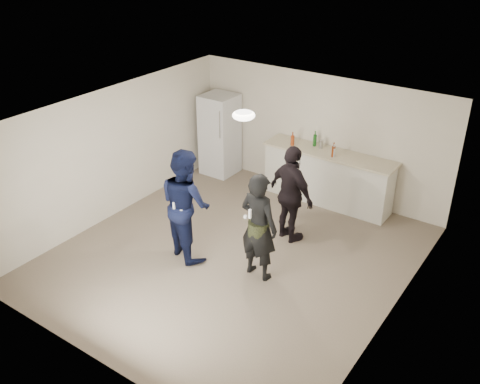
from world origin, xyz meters
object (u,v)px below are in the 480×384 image
Objects in this scene: spectator at (291,195)px; man at (186,204)px; shaker at (321,144)px; fridge at (220,135)px; woman at (259,226)px; counter at (327,178)px.

man is at bearing 69.75° from spectator.
man reaches higher than shaker.
shaker is (2.38, 0.17, 0.28)m from fridge.
woman is at bearing -152.53° from man.
man is 1.85m from spectator.
spectator is (1.21, 1.40, -0.07)m from man.
counter is at bearing -66.15° from spectator.
man is (1.50, -2.97, 0.07)m from fridge.
counter is 1.68m from spectator.
counter is at bearing 1.53° from fridge.
shaker is at bearing -85.30° from man.
spectator is at bearing -79.13° from shaker.
woman is at bearing -81.26° from shaker.
man reaches higher than woman.
shaker is 0.10× the size of spectator.
fridge is at bearing -42.87° from man.
fridge is at bearing -40.46° from woman.
shaker is 1.79m from spectator.
counter is 15.29× the size of shaker.
man is at bearing -105.57° from shaker.
woman reaches higher than fridge.
counter is 3.27m from man.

